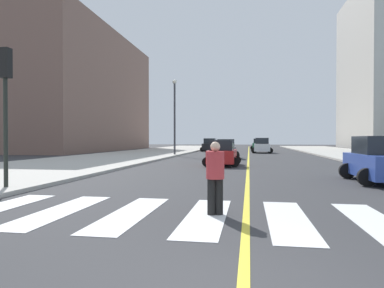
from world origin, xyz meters
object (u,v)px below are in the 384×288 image
object	(u,v)px
car_black_third	(210,145)
street_lamp	(175,111)
car_red_sixth	(222,154)
traffic_light_far_corner	(6,89)
pedestrian_crossing	(215,175)
car_blue_fourth	(381,161)
car_white_fifth	(262,146)
car_gray_second	(226,149)
car_green_nearest	(259,145)

from	to	relation	value
car_black_third	street_lamp	bearing A→B (deg)	-98.74
car_red_sixth	traffic_light_far_corner	bearing A→B (deg)	-116.16
pedestrian_crossing	street_lamp	distance (m)	28.64
car_black_third	car_blue_fourth	bearing A→B (deg)	-71.73
car_black_third	car_red_sixth	bearing A→B (deg)	-81.22
street_lamp	car_blue_fourth	bearing A→B (deg)	-57.34
car_red_sixth	car_blue_fourth	bearing A→B (deg)	-46.95
car_black_third	car_white_fifth	xyz separation A→B (m)	(7.15, -4.14, 0.02)
car_gray_second	car_white_fifth	size ratio (longest dim) A/B	0.92
car_white_fifth	car_green_nearest	bearing A→B (deg)	-88.03
car_gray_second	pedestrian_crossing	bearing A→B (deg)	-89.06
car_white_fifth	pedestrian_crossing	bearing A→B (deg)	87.91
car_gray_second	pedestrian_crossing	xyz separation A→B (m)	(1.32, -23.64, 0.11)
car_red_sixth	traffic_light_far_corner	size ratio (longest dim) A/B	0.82
car_gray_second	car_black_third	world-z (taller)	car_black_third
car_black_third	pedestrian_crossing	distance (m)	41.40
pedestrian_crossing	street_lamp	bearing A→B (deg)	87.89
car_gray_second	traffic_light_far_corner	bearing A→B (deg)	-107.99
car_black_third	traffic_light_far_corner	distance (m)	38.87
traffic_light_far_corner	car_blue_fourth	bearing A→B (deg)	19.26
car_black_third	car_red_sixth	xyz separation A→B (m)	(3.77, -26.26, -0.08)
traffic_light_far_corner	pedestrian_crossing	size ratio (longest dim) A/B	2.74
car_blue_fourth	street_lamp	distance (m)	24.54
car_black_third	street_lamp	distance (m)	14.35
traffic_light_far_corner	pedestrian_crossing	xyz separation A→B (m)	(7.30, -2.43, -2.50)
car_blue_fourth	car_red_sixth	bearing A→B (deg)	-47.80
car_black_third	pedestrian_crossing	bearing A→B (deg)	-82.79
car_white_fifth	pedestrian_crossing	distance (m)	37.06
traffic_light_far_corner	street_lamp	size ratio (longest dim) A/B	0.59
car_gray_second	car_white_fifth	distance (m)	13.85
car_blue_fourth	street_lamp	world-z (taller)	street_lamp
car_gray_second	street_lamp	bearing A→B (deg)	143.55
pedestrian_crossing	street_lamp	world-z (taller)	street_lamp
car_blue_fourth	car_red_sixth	size ratio (longest dim) A/B	1.10
car_gray_second	car_blue_fourth	xyz separation A→B (m)	(7.40, -16.54, 0.06)
car_black_third	car_red_sixth	distance (m)	26.53
car_green_nearest	pedestrian_crossing	bearing A→B (deg)	89.49
car_green_nearest	traffic_light_far_corner	size ratio (longest dim) A/B	0.90
car_blue_fourth	street_lamp	size ratio (longest dim) A/B	0.54
car_gray_second	car_red_sixth	world-z (taller)	car_gray_second
car_green_nearest	car_white_fifth	distance (m)	13.06
car_black_third	traffic_light_far_corner	xyz separation A→B (m)	(-2.55, -38.70, 2.56)
car_blue_fourth	car_gray_second	bearing A→B (deg)	-66.00
car_blue_fourth	pedestrian_crossing	bearing A→B (deg)	49.36
car_blue_fourth	traffic_light_far_corner	size ratio (longest dim) A/B	0.90
car_gray_second	pedestrian_crossing	world-z (taller)	car_gray_second
street_lamp	traffic_light_far_corner	bearing A→B (deg)	-90.69
car_green_nearest	car_red_sixth	bearing A→B (deg)	86.78
car_gray_second	street_lamp	world-z (taller)	street_lamp
car_gray_second	car_black_third	xyz separation A→B (m)	(-3.43, 17.48, 0.05)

